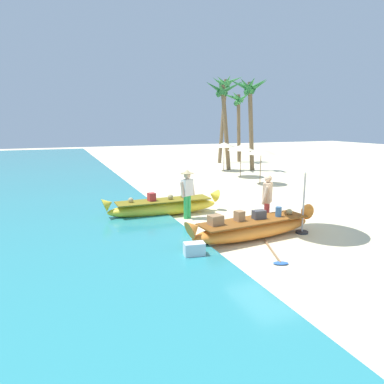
{
  "coord_description": "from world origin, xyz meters",
  "views": [
    {
      "loc": [
        -6.26,
        -8.56,
        3.21
      ],
      "look_at": [
        -1.96,
        2.18,
        0.9
      ],
      "focal_mm": 32.68,
      "sensor_mm": 36.0,
      "label": 1
    }
  ],
  "objects_px": {
    "palm_tree_mid_cluster": "(225,92)",
    "boat_yellow_midground": "(164,207)",
    "boat_orange_foreground": "(253,228)",
    "cooler_box": "(194,251)",
    "palm_tree_far_behind": "(238,106)",
    "paddle": "(275,255)",
    "person_tourist_customer": "(267,199)",
    "patio_umbrella_large": "(306,162)",
    "palm_tree_leaning_seaward": "(250,95)",
    "palm_tree_tall_inland": "(224,98)",
    "person_vendor_hatted": "(187,190)"
  },
  "relations": [
    {
      "from": "boat_orange_foreground",
      "to": "palm_tree_tall_inland",
      "type": "relative_size",
      "value": 0.71
    },
    {
      "from": "palm_tree_mid_cluster",
      "to": "cooler_box",
      "type": "relative_size",
      "value": 13.8
    },
    {
      "from": "palm_tree_far_behind",
      "to": "cooler_box",
      "type": "xyz_separation_m",
      "value": [
        -11.25,
        -18.15,
        -4.26
      ]
    },
    {
      "from": "person_vendor_hatted",
      "to": "cooler_box",
      "type": "distance_m",
      "value": 3.69
    },
    {
      "from": "paddle",
      "to": "person_vendor_hatted",
      "type": "bearing_deg",
      "value": 100.81
    },
    {
      "from": "boat_yellow_midground",
      "to": "palm_tree_mid_cluster",
      "type": "relative_size",
      "value": 0.63
    },
    {
      "from": "boat_orange_foreground",
      "to": "person_vendor_hatted",
      "type": "relative_size",
      "value": 2.53
    },
    {
      "from": "patio_umbrella_large",
      "to": "palm_tree_far_behind",
      "type": "xyz_separation_m",
      "value": [
        7.56,
        17.49,
        2.36
      ]
    },
    {
      "from": "palm_tree_mid_cluster",
      "to": "boat_yellow_midground",
      "type": "bearing_deg",
      "value": -124.2
    },
    {
      "from": "person_vendor_hatted",
      "to": "palm_tree_mid_cluster",
      "type": "xyz_separation_m",
      "value": [
        8.79,
        14.52,
        4.57
      ]
    },
    {
      "from": "palm_tree_mid_cluster",
      "to": "palm_tree_far_behind",
      "type": "relative_size",
      "value": 1.18
    },
    {
      "from": "boat_yellow_midground",
      "to": "person_tourist_customer",
      "type": "height_order",
      "value": "person_tourist_customer"
    },
    {
      "from": "boat_orange_foreground",
      "to": "cooler_box",
      "type": "relative_size",
      "value": 8.64
    },
    {
      "from": "palm_tree_leaning_seaward",
      "to": "palm_tree_far_behind",
      "type": "height_order",
      "value": "palm_tree_leaning_seaward"
    },
    {
      "from": "boat_orange_foreground",
      "to": "palm_tree_tall_inland",
      "type": "distance_m",
      "value": 15.01
    },
    {
      "from": "boat_yellow_midground",
      "to": "palm_tree_leaning_seaward",
      "type": "height_order",
      "value": "palm_tree_leaning_seaward"
    },
    {
      "from": "palm_tree_leaning_seaward",
      "to": "paddle",
      "type": "xyz_separation_m",
      "value": [
        -7.38,
        -13.68,
        -4.9
      ]
    },
    {
      "from": "boat_orange_foreground",
      "to": "person_vendor_hatted",
      "type": "height_order",
      "value": "person_vendor_hatted"
    },
    {
      "from": "palm_tree_leaning_seaward",
      "to": "cooler_box",
      "type": "distance_m",
      "value": 16.76
    },
    {
      "from": "paddle",
      "to": "palm_tree_leaning_seaward",
      "type": "bearing_deg",
      "value": 61.64
    },
    {
      "from": "palm_tree_tall_inland",
      "to": "paddle",
      "type": "xyz_separation_m",
      "value": [
        -5.87,
        -14.49,
        -4.74
      ]
    },
    {
      "from": "palm_tree_leaning_seaward",
      "to": "cooler_box",
      "type": "xyz_separation_m",
      "value": [
        -9.29,
        -13.12,
        -4.73
      ]
    },
    {
      "from": "palm_tree_far_behind",
      "to": "palm_tree_mid_cluster",
      "type": "bearing_deg",
      "value": -171.6
    },
    {
      "from": "boat_yellow_midground",
      "to": "palm_tree_far_behind",
      "type": "distance_m",
      "value": 18.16
    },
    {
      "from": "palm_tree_tall_inland",
      "to": "palm_tree_mid_cluster",
      "type": "relative_size",
      "value": 0.88
    },
    {
      "from": "person_vendor_hatted",
      "to": "palm_tree_tall_inland",
      "type": "height_order",
      "value": "palm_tree_tall_inland"
    },
    {
      "from": "boat_yellow_midground",
      "to": "patio_umbrella_large",
      "type": "height_order",
      "value": "patio_umbrella_large"
    },
    {
      "from": "palm_tree_mid_cluster",
      "to": "paddle",
      "type": "distance_m",
      "value": 20.92
    },
    {
      "from": "palm_tree_mid_cluster",
      "to": "paddle",
      "type": "bearing_deg",
      "value": -113.45
    },
    {
      "from": "boat_yellow_midground",
      "to": "palm_tree_tall_inland",
      "type": "bearing_deg",
      "value": 53.57
    },
    {
      "from": "boat_orange_foreground",
      "to": "cooler_box",
      "type": "distance_m",
      "value": 2.25
    },
    {
      "from": "person_vendor_hatted",
      "to": "patio_umbrella_large",
      "type": "height_order",
      "value": "patio_umbrella_large"
    },
    {
      "from": "boat_yellow_midground",
      "to": "cooler_box",
      "type": "height_order",
      "value": "boat_yellow_midground"
    },
    {
      "from": "palm_tree_tall_inland",
      "to": "paddle",
      "type": "bearing_deg",
      "value": -112.06
    },
    {
      "from": "person_tourist_customer",
      "to": "patio_umbrella_large",
      "type": "relative_size",
      "value": 0.72
    },
    {
      "from": "person_tourist_customer",
      "to": "patio_umbrella_large",
      "type": "bearing_deg",
      "value": -49.8
    },
    {
      "from": "person_tourist_customer",
      "to": "palm_tree_mid_cluster",
      "type": "distance_m",
      "value": 18.46
    },
    {
      "from": "boat_orange_foreground",
      "to": "boat_yellow_midground",
      "type": "distance_m",
      "value": 3.68
    },
    {
      "from": "palm_tree_mid_cluster",
      "to": "palm_tree_far_behind",
      "type": "xyz_separation_m",
      "value": [
        1.32,
        0.19,
        -1.07
      ]
    },
    {
      "from": "boat_yellow_midground",
      "to": "cooler_box",
      "type": "relative_size",
      "value": 8.65
    },
    {
      "from": "palm_tree_tall_inland",
      "to": "cooler_box",
      "type": "xyz_separation_m",
      "value": [
        -7.78,
        -13.93,
        -4.57
      ]
    },
    {
      "from": "boat_orange_foreground",
      "to": "palm_tree_mid_cluster",
      "type": "distance_m",
      "value": 19.59
    },
    {
      "from": "palm_tree_far_behind",
      "to": "palm_tree_tall_inland",
      "type": "bearing_deg",
      "value": -129.52
    },
    {
      "from": "paddle",
      "to": "palm_tree_tall_inland",
      "type": "bearing_deg",
      "value": 67.94
    },
    {
      "from": "palm_tree_mid_cluster",
      "to": "paddle",
      "type": "height_order",
      "value": "palm_tree_mid_cluster"
    },
    {
      "from": "boat_yellow_midground",
      "to": "person_vendor_hatted",
      "type": "relative_size",
      "value": 2.54
    },
    {
      "from": "paddle",
      "to": "palm_tree_far_behind",
      "type": "bearing_deg",
      "value": 63.45
    },
    {
      "from": "boat_orange_foreground",
      "to": "paddle",
      "type": "xyz_separation_m",
      "value": [
        -0.2,
        -1.33,
        -0.29
      ]
    },
    {
      "from": "boat_yellow_midground",
      "to": "cooler_box",
      "type": "bearing_deg",
      "value": -97.25
    },
    {
      "from": "boat_yellow_midground",
      "to": "paddle",
      "type": "distance_m",
      "value": 4.87
    }
  ]
}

